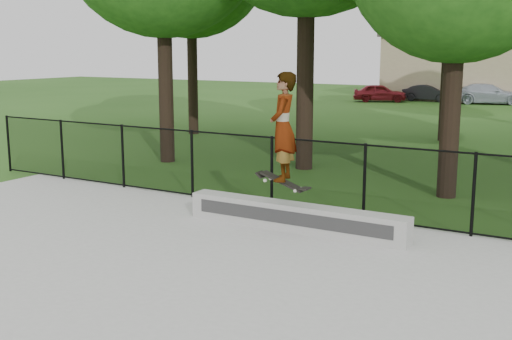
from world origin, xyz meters
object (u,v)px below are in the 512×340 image
object	(u,v)px
skater_airborne	(283,128)
car_c	(489,94)
car_a	(380,93)
car_b	(428,93)
grind_ledge	(295,217)

from	to	relation	value
skater_airborne	car_c	bearing A→B (deg)	94.05
car_a	skater_airborne	world-z (taller)	skater_airborne
car_a	skater_airborne	xyz separation A→B (m)	(8.35, -28.77, 1.38)
car_a	car_c	world-z (taller)	car_c
car_c	skater_airborne	distance (m)	30.54
car_a	car_c	size ratio (longest dim) A/B	0.85
car_a	car_b	distance (m)	3.14
skater_airborne	grind_ledge	bearing A→B (deg)	67.68
skater_airborne	car_b	bearing A→B (deg)	100.74
car_c	skater_airborne	bearing A→B (deg)	170.16
car_a	skater_airborne	bearing A→B (deg)	172.66
grind_ledge	skater_airborne	xyz separation A→B (m)	(-0.11, -0.27, 1.64)
car_c	skater_airborne	world-z (taller)	skater_airborne
car_a	car_c	bearing A→B (deg)	-98.50
grind_ledge	car_b	bearing A→B (deg)	101.04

